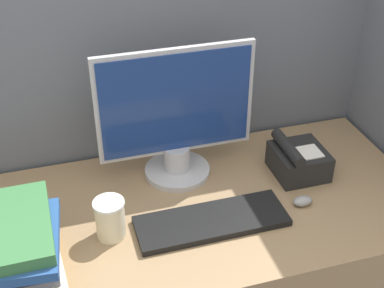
% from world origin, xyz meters
% --- Properties ---
extents(cubicle_panel_rear, '(1.79, 0.04, 1.58)m').
position_xyz_m(cubicle_panel_rear, '(0.00, 0.71, 0.79)').
color(cubicle_panel_rear, slate).
rests_on(cubicle_panel_rear, ground_plane).
extents(desk, '(1.39, 0.68, 0.72)m').
position_xyz_m(desk, '(0.00, 0.34, 0.36)').
color(desk, '#937551').
rests_on(desk, ground_plane).
extents(monitor, '(0.49, 0.21, 0.44)m').
position_xyz_m(monitor, '(-0.01, 0.52, 0.92)').
color(monitor, '#B7B7BC').
rests_on(monitor, desk).
extents(keyboard, '(0.44, 0.15, 0.02)m').
position_xyz_m(keyboard, '(0.01, 0.25, 0.73)').
color(keyboard, black).
rests_on(keyboard, desk).
extents(mouse, '(0.06, 0.04, 0.03)m').
position_xyz_m(mouse, '(0.30, 0.25, 0.74)').
color(mouse, gray).
rests_on(mouse, desk).
extents(coffee_cup, '(0.09, 0.09, 0.12)m').
position_xyz_m(coffee_cup, '(-0.27, 0.28, 0.78)').
color(coffee_cup, beige).
rests_on(coffee_cup, desk).
extents(book_stack, '(0.26, 0.32, 0.17)m').
position_xyz_m(book_stack, '(-0.53, 0.21, 0.81)').
color(book_stack, gold).
rests_on(book_stack, desk).
extents(desk_telephone, '(0.16, 0.18, 0.12)m').
position_xyz_m(desk_telephone, '(0.36, 0.40, 0.77)').
color(desk_telephone, black).
rests_on(desk_telephone, desk).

